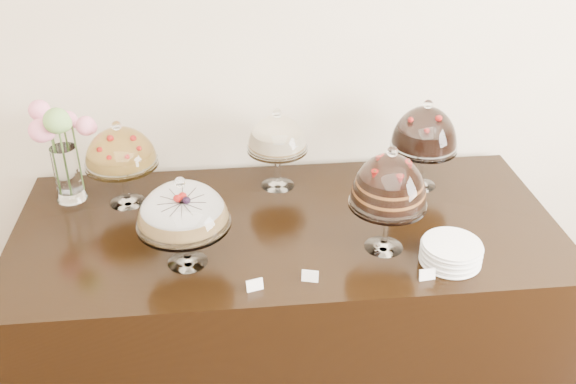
{
  "coord_description": "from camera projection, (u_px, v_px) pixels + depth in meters",
  "views": [
    {
      "loc": [
        -0.52,
        0.28,
        2.34
      ],
      "look_at": [
        -0.3,
        2.4,
        1.08
      ],
      "focal_mm": 40.0,
      "sensor_mm": 36.0,
      "label": 1
    }
  ],
  "objects": [
    {
      "name": "cake_stand_dark_choco",
      "position": [
        425.0,
        132.0,
        2.75
      ],
      "size": [
        0.29,
        0.29,
        0.41
      ],
      "color": "white",
      "rests_on": "display_counter"
    },
    {
      "name": "cake_stand_sugar_sponge",
      "position": [
        183.0,
        209.0,
        2.27
      ],
      "size": [
        0.34,
        0.34,
        0.36
      ],
      "color": "white",
      "rests_on": "display_counter"
    },
    {
      "name": "flower_vase",
      "position": [
        61.0,
        145.0,
        2.65
      ],
      "size": [
        0.28,
        0.27,
        0.45
      ],
      "color": "white",
      "rests_on": "display_counter"
    },
    {
      "name": "plate_stack",
      "position": [
        451.0,
        253.0,
        2.37
      ],
      "size": [
        0.22,
        0.22,
        0.08
      ],
      "color": "white",
      "rests_on": "display_counter"
    },
    {
      "name": "price_card_left",
      "position": [
        255.0,
        285.0,
        2.24
      ],
      "size": [
        0.06,
        0.03,
        0.04
      ],
      "primitive_type": "cube",
      "rotation": [
        -0.21,
        0.0,
        0.26
      ],
      "color": "white",
      "rests_on": "display_counter"
    },
    {
      "name": "cake_stand_choco_layer",
      "position": [
        389.0,
        184.0,
        2.33
      ],
      "size": [
        0.29,
        0.29,
        0.43
      ],
      "color": "white",
      "rests_on": "display_counter"
    },
    {
      "name": "cake_stand_cheesecake",
      "position": [
        277.0,
        137.0,
        2.76
      ],
      "size": [
        0.27,
        0.27,
        0.37
      ],
      "color": "white",
      "rests_on": "display_counter"
    },
    {
      "name": "cake_stand_fruit_tart",
      "position": [
        120.0,
        151.0,
        2.63
      ],
      "size": [
        0.3,
        0.3,
        0.38
      ],
      "color": "white",
      "rests_on": "display_counter"
    },
    {
      "name": "price_card_extra",
      "position": [
        310.0,
        276.0,
        2.28
      ],
      "size": [
        0.06,
        0.03,
        0.04
      ],
      "primitive_type": "cube",
      "rotation": [
        -0.21,
        0.0,
        -0.27
      ],
      "color": "white",
      "rests_on": "display_counter"
    },
    {
      "name": "price_card_right",
      "position": [
        427.0,
        275.0,
        2.29
      ],
      "size": [
        0.06,
        0.02,
        0.04
      ],
      "primitive_type": "cube",
      "rotation": [
        -0.21,
        0.0,
        0.11
      ],
      "color": "white",
      "rests_on": "display_counter"
    },
    {
      "name": "wall_back",
      "position": [
        342.0,
        36.0,
        2.8
      ],
      "size": [
        5.0,
        0.04,
        3.0
      ],
      "primitive_type": "cube",
      "color": "beige",
      "rests_on": "ground"
    },
    {
      "name": "display_counter",
      "position": [
        287.0,
        308.0,
        2.84
      ],
      "size": [
        2.2,
        1.0,
        0.9
      ],
      "primitive_type": "cube",
      "color": "black",
      "rests_on": "ground"
    }
  ]
}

